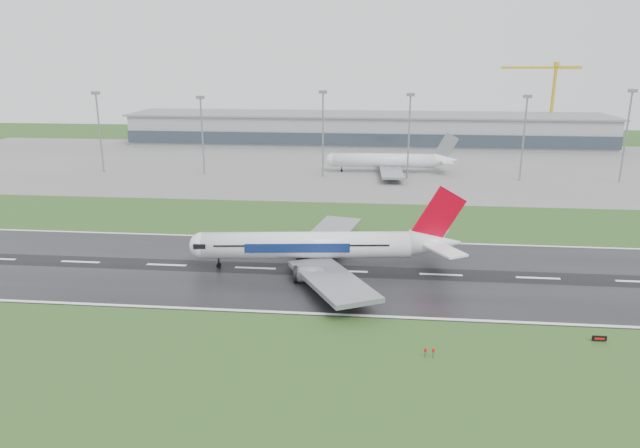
# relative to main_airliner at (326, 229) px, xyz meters

# --- Properties ---
(ground) EXTENTS (520.00, 520.00, 0.00)m
(ground) POSITION_rel_main_airliner_xyz_m (4.79, -2.08, -8.78)
(ground) COLOR #24481A
(ground) RESTS_ON ground
(runway) EXTENTS (400.00, 45.00, 0.10)m
(runway) POSITION_rel_main_airliner_xyz_m (4.79, -2.08, -8.73)
(runway) COLOR black
(runway) RESTS_ON ground
(apron) EXTENTS (400.00, 130.00, 0.08)m
(apron) POSITION_rel_main_airliner_xyz_m (4.79, 122.92, -8.74)
(apron) COLOR slate
(apron) RESTS_ON ground
(terminal) EXTENTS (240.00, 36.00, 15.00)m
(terminal) POSITION_rel_main_airliner_xyz_m (4.79, 182.92, -1.28)
(terminal) COLOR gray
(terminal) RESTS_ON ground
(main_airliner) EXTENTS (64.69, 62.22, 17.36)m
(main_airliner) POSITION_rel_main_airliner_xyz_m (0.00, 0.00, 0.00)
(main_airliner) COLOR white
(main_airliner) RESTS_ON runway
(parked_airliner) EXTENTS (54.26, 50.79, 15.34)m
(parked_airliner) POSITION_rel_main_airliner_xyz_m (15.27, 108.65, -1.03)
(parked_airliner) COLOR silver
(parked_airliner) RESTS_ON apron
(tower_crane) EXTENTS (41.73, 8.26, 41.54)m
(tower_crane) POSITION_rel_main_airliner_xyz_m (100.56, 197.92, 11.99)
(tower_crane) COLOR gold
(tower_crane) RESTS_ON ground
(runway_sign) EXTENTS (2.31, 0.57, 1.04)m
(runway_sign) POSITION_rel_main_airliner_xyz_m (47.41, -29.72, -8.26)
(runway_sign) COLOR black
(runway_sign) RESTS_ON ground
(floodmast_0) EXTENTS (0.64, 0.64, 30.20)m
(floodmast_0) POSITION_rel_main_airliner_xyz_m (-97.06, 97.92, 6.32)
(floodmast_0) COLOR gray
(floodmast_0) RESTS_ON ground
(floodmast_1) EXTENTS (0.64, 0.64, 28.85)m
(floodmast_1) POSITION_rel_main_airliner_xyz_m (-56.14, 97.92, 5.65)
(floodmast_1) COLOR gray
(floodmast_1) RESTS_ON ground
(floodmast_2) EXTENTS (0.64, 0.64, 31.11)m
(floodmast_2) POSITION_rel_main_airliner_xyz_m (-9.78, 97.92, 6.77)
(floodmast_2) COLOR gray
(floodmast_2) RESTS_ON ground
(floodmast_3) EXTENTS (0.64, 0.64, 30.35)m
(floodmast_3) POSITION_rel_main_airliner_xyz_m (22.16, 97.92, 6.39)
(floodmast_3) COLOR gray
(floodmast_3) RESTS_ON ground
(floodmast_4) EXTENTS (0.64, 0.64, 30.01)m
(floodmast_4) POSITION_rel_main_airliner_xyz_m (63.43, 97.92, 6.22)
(floodmast_4) COLOR gray
(floodmast_4) RESTS_ON ground
(floodmast_5) EXTENTS (0.64, 0.64, 32.17)m
(floodmast_5) POSITION_rel_main_airliner_xyz_m (98.85, 97.92, 7.31)
(floodmast_5) COLOR gray
(floodmast_5) RESTS_ON ground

